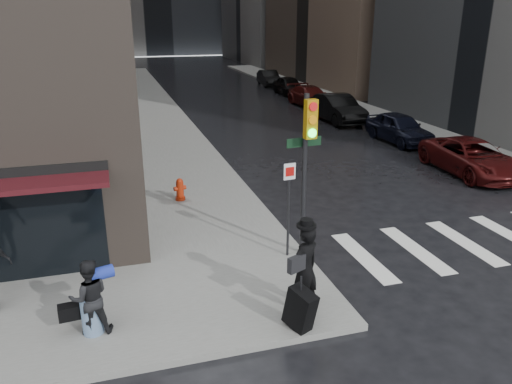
{
  "coord_description": "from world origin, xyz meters",
  "views": [
    {
      "loc": [
        -2.67,
        -9.66,
        6.12
      ],
      "look_at": [
        1.18,
        3.29,
        1.3
      ],
      "focal_mm": 35.0,
      "sensor_mm": 36.0,
      "label": 1
    }
  ],
  "objects_px": {
    "fire_hydrant": "(180,190)",
    "parked_car_0": "(472,157)",
    "parked_car_4": "(289,86)",
    "parked_car_1": "(399,128)",
    "parked_car_5": "(269,78)",
    "traffic_light": "(305,155)",
    "man_jeans": "(89,297)",
    "parked_car_3": "(310,96)",
    "parked_car_2": "(338,108)",
    "man_overcoat": "(304,275)"
  },
  "relations": [
    {
      "from": "fire_hydrant",
      "to": "parked_car_1",
      "type": "bearing_deg",
      "value": 25.34
    },
    {
      "from": "traffic_light",
      "to": "parked_car_4",
      "type": "bearing_deg",
      "value": 64.81
    },
    {
      "from": "parked_car_1",
      "to": "parked_car_4",
      "type": "height_order",
      "value": "parked_car_1"
    },
    {
      "from": "parked_car_5",
      "to": "man_jeans",
      "type": "bearing_deg",
      "value": -109.05
    },
    {
      "from": "traffic_light",
      "to": "parked_car_3",
      "type": "relative_size",
      "value": 0.88
    },
    {
      "from": "traffic_light",
      "to": "parked_car_3",
      "type": "height_order",
      "value": "traffic_light"
    },
    {
      "from": "man_overcoat",
      "to": "parked_car_1",
      "type": "xyz_separation_m",
      "value": [
        10.44,
        13.21,
        -0.3
      ]
    },
    {
      "from": "parked_car_3",
      "to": "parked_car_1",
      "type": "bearing_deg",
      "value": -91.76
    },
    {
      "from": "man_overcoat",
      "to": "parked_car_1",
      "type": "height_order",
      "value": "man_overcoat"
    },
    {
      "from": "parked_car_5",
      "to": "parked_car_0",
      "type": "bearing_deg",
      "value": -86.48
    },
    {
      "from": "traffic_light",
      "to": "parked_car_4",
      "type": "distance_m",
      "value": 28.96
    },
    {
      "from": "fire_hydrant",
      "to": "parked_car_5",
      "type": "xyz_separation_m",
      "value": [
        12.18,
        27.74,
        0.19
      ]
    },
    {
      "from": "parked_car_1",
      "to": "parked_car_5",
      "type": "distance_m",
      "value": 22.11
    },
    {
      "from": "parked_car_1",
      "to": "parked_car_3",
      "type": "relative_size",
      "value": 0.91
    },
    {
      "from": "man_jeans",
      "to": "parked_car_2",
      "type": "xyz_separation_m",
      "value": [
        13.9,
        18.2,
        -0.13
      ]
    },
    {
      "from": "traffic_light",
      "to": "parked_car_5",
      "type": "xyz_separation_m",
      "value": [
        9.71,
        32.76,
        -2.17
      ]
    },
    {
      "from": "parked_car_4",
      "to": "fire_hydrant",
      "type": "bearing_deg",
      "value": -118.1
    },
    {
      "from": "traffic_light",
      "to": "fire_hydrant",
      "type": "bearing_deg",
      "value": 110.51
    },
    {
      "from": "fire_hydrant",
      "to": "parked_car_4",
      "type": "bearing_deg",
      "value": 61.45
    },
    {
      "from": "parked_car_2",
      "to": "traffic_light",
      "type": "bearing_deg",
      "value": -118.71
    },
    {
      "from": "man_overcoat",
      "to": "traffic_light",
      "type": "xyz_separation_m",
      "value": [
        1.0,
        2.56,
        1.82
      ]
    },
    {
      "from": "traffic_light",
      "to": "parked_car_0",
      "type": "relative_size",
      "value": 0.85
    },
    {
      "from": "parked_car_0",
      "to": "parked_car_2",
      "type": "bearing_deg",
      "value": 96.67
    },
    {
      "from": "parked_car_0",
      "to": "man_jeans",
      "type": "bearing_deg",
      "value": -150.97
    },
    {
      "from": "fire_hydrant",
      "to": "parked_car_2",
      "type": "xyz_separation_m",
      "value": [
        11.13,
        11.16,
        0.32
      ]
    },
    {
      "from": "parked_car_2",
      "to": "parked_car_4",
      "type": "distance_m",
      "value": 11.09
    },
    {
      "from": "parked_car_0",
      "to": "man_overcoat",
      "type": "bearing_deg",
      "value": -140.47
    },
    {
      "from": "fire_hydrant",
      "to": "parked_car_2",
      "type": "bearing_deg",
      "value": 45.1
    },
    {
      "from": "man_jeans",
      "to": "parked_car_5",
      "type": "relative_size",
      "value": 0.38
    },
    {
      "from": "parked_car_2",
      "to": "parked_car_5",
      "type": "bearing_deg",
      "value": 85.81
    },
    {
      "from": "man_overcoat",
      "to": "parked_car_0",
      "type": "bearing_deg",
      "value": -167.8
    },
    {
      "from": "parked_car_0",
      "to": "parked_car_4",
      "type": "distance_m",
      "value": 22.11
    },
    {
      "from": "parked_car_0",
      "to": "parked_car_1",
      "type": "bearing_deg",
      "value": 92.24
    },
    {
      "from": "parked_car_1",
      "to": "parked_car_5",
      "type": "height_order",
      "value": "parked_car_1"
    },
    {
      "from": "man_overcoat",
      "to": "parked_car_2",
      "type": "bearing_deg",
      "value": -141.61
    },
    {
      "from": "parked_car_1",
      "to": "parked_car_5",
      "type": "relative_size",
      "value": 1.04
    },
    {
      "from": "parked_car_4",
      "to": "man_jeans",
      "type": "bearing_deg",
      "value": -116.5
    },
    {
      "from": "parked_car_4",
      "to": "parked_car_2",
      "type": "bearing_deg",
      "value": -94.53
    },
    {
      "from": "parked_car_5",
      "to": "traffic_light",
      "type": "bearing_deg",
      "value": -102.28
    },
    {
      "from": "traffic_light",
      "to": "parked_car_4",
      "type": "xyz_separation_m",
      "value": [
        9.62,
        27.23,
        -2.14
      ]
    },
    {
      "from": "fire_hydrant",
      "to": "parked_car_0",
      "type": "xyz_separation_m",
      "value": [
        11.84,
        0.11,
        0.19
      ]
    },
    {
      "from": "man_overcoat",
      "to": "parked_car_3",
      "type": "bearing_deg",
      "value": -137.11
    },
    {
      "from": "traffic_light",
      "to": "parked_car_0",
      "type": "bearing_deg",
      "value": 22.95
    },
    {
      "from": "man_jeans",
      "to": "parked_car_2",
      "type": "bearing_deg",
      "value": -132.95
    },
    {
      "from": "parked_car_2",
      "to": "parked_car_5",
      "type": "relative_size",
      "value": 1.18
    },
    {
      "from": "parked_car_4",
      "to": "parked_car_5",
      "type": "height_order",
      "value": "parked_car_4"
    },
    {
      "from": "traffic_light",
      "to": "parked_car_2",
      "type": "height_order",
      "value": "traffic_light"
    },
    {
      "from": "parked_car_2",
      "to": "man_overcoat",
      "type": "bearing_deg",
      "value": -117.82
    },
    {
      "from": "man_overcoat",
      "to": "traffic_light",
      "type": "distance_m",
      "value": 3.3
    },
    {
      "from": "traffic_light",
      "to": "parked_car_0",
      "type": "height_order",
      "value": "traffic_light"
    }
  ]
}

